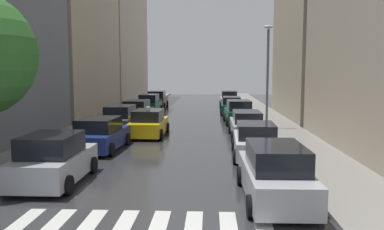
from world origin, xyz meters
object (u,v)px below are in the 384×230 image
(parked_car_left_third, at_px, (121,120))
(parked_car_right_nearest, at_px, (275,174))
(parked_car_right_fourth, at_px, (239,113))
(taxi_midroad, at_px, (149,124))
(parked_car_left_sixth, at_px, (157,100))
(parked_car_left_nearest, at_px, (54,160))
(parked_car_right_fifth, at_px, (231,106))
(parked_car_left_second, at_px, (100,135))
(lamp_post_right, at_px, (268,69))
(parked_car_right_sixth, at_px, (229,100))
(parked_car_right_second, at_px, (255,141))
(parked_car_right_third, at_px, (247,125))
(parked_car_left_fifth, at_px, (149,104))
(parked_car_left_fourth, at_px, (137,112))

(parked_car_left_third, height_order, parked_car_right_nearest, parked_car_left_third)
(parked_car_right_fourth, bearing_deg, taxi_midroad, 133.18)
(taxi_midroad, bearing_deg, parked_car_left_sixth, 7.42)
(parked_car_left_nearest, relative_size, parked_car_right_fifth, 0.89)
(parked_car_left_second, height_order, parked_car_right_fifth, parked_car_left_second)
(lamp_post_right, bearing_deg, parked_car_right_sixth, 96.06)
(parked_car_right_fifth, xyz_separation_m, lamp_post_right, (1.83, -9.90, 3.32))
(parked_car_right_second, bearing_deg, lamp_post_right, -9.32)
(parked_car_left_second, height_order, lamp_post_right, lamp_post_right)
(parked_car_right_third, distance_m, parked_car_right_fifth, 13.01)
(parked_car_left_nearest, bearing_deg, parked_car_right_second, -59.37)
(parked_car_right_nearest, relative_size, taxi_midroad, 1.09)
(parked_car_left_sixth, bearing_deg, taxi_midroad, -174.43)
(parked_car_right_fourth, distance_m, lamp_post_right, 4.84)
(parked_car_left_fifth, bearing_deg, parked_car_left_nearest, -178.18)
(parked_car_left_second, height_order, parked_car_left_fourth, parked_car_left_fourth)
(parked_car_left_second, bearing_deg, parked_car_right_second, -97.35)
(parked_car_left_sixth, distance_m, taxi_midroad, 18.72)
(parked_car_left_fifth, bearing_deg, lamp_post_right, -135.81)
(parked_car_left_fourth, relative_size, parked_car_left_fifth, 1.05)
(parked_car_left_third, height_order, parked_car_right_second, parked_car_left_third)
(parked_car_left_third, bearing_deg, parked_car_left_sixth, 1.58)
(parked_car_left_second, relative_size, parked_car_right_third, 0.94)
(parked_car_right_fourth, bearing_deg, parked_car_right_fifth, -0.65)
(parked_car_left_second, distance_m, parked_car_right_fourth, 12.84)
(taxi_midroad, bearing_deg, parked_car_left_nearest, 171.44)
(parked_car_right_nearest, height_order, taxi_midroad, taxi_midroad)
(parked_car_right_second, height_order, parked_car_right_fifth, same)
(parked_car_left_nearest, xyz_separation_m, parked_car_right_fifth, (7.47, 22.88, -0.07))
(parked_car_left_fifth, bearing_deg, parked_car_left_sixth, 1.59)
(lamp_post_right, bearing_deg, taxi_midroad, -159.88)
(parked_car_right_fifth, bearing_deg, parked_car_left_second, 158.10)
(parked_car_right_second, relative_size, lamp_post_right, 0.64)
(parked_car_left_nearest, xyz_separation_m, parked_car_left_third, (-0.17, 11.21, -0.00))
(parked_car_left_fifth, relative_size, parked_car_right_fourth, 0.95)
(parked_car_right_fourth, bearing_deg, lamp_post_right, -154.89)
(parked_car_left_nearest, xyz_separation_m, taxi_midroad, (1.78, 10.23, -0.06))
(parked_car_right_fifth, bearing_deg, taxi_midroad, 157.54)
(lamp_post_right, bearing_deg, parked_car_right_nearest, -97.06)
(parked_car_left_second, distance_m, parked_car_right_sixth, 24.69)
(parked_car_right_sixth, bearing_deg, parked_car_right_nearest, -179.75)
(parked_car_left_sixth, height_order, parked_car_right_nearest, parked_car_left_sixth)
(parked_car_left_nearest, height_order, parked_car_left_fifth, parked_car_left_fifth)
(parked_car_left_third, distance_m, parked_car_right_fourth, 9.26)
(parked_car_left_nearest, bearing_deg, parked_car_right_fourth, -25.41)
(parked_car_right_second, bearing_deg, parked_car_left_fourth, 34.50)
(parked_car_left_fifth, bearing_deg, parked_car_left_fourth, -178.11)
(parked_car_left_fifth, bearing_deg, parked_car_right_second, -156.09)
(parked_car_left_nearest, bearing_deg, parked_car_left_third, 0.75)
(parked_car_left_sixth, relative_size, lamp_post_right, 0.69)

